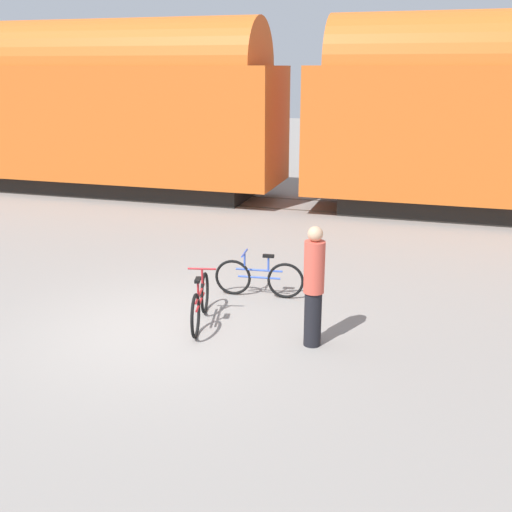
{
  "coord_description": "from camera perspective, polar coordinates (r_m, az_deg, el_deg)",
  "views": [
    {
      "loc": [
        3.98,
        -7.81,
        3.96
      ],
      "look_at": [
        1.4,
        0.84,
        1.1
      ],
      "focal_mm": 42.0,
      "sensor_mm": 36.0,
      "label": 1
    }
  ],
  "objects": [
    {
      "name": "rail_near",
      "position": [
        17.44,
        2.99,
        4.48
      ],
      "size": [
        65.69,
        0.07,
        0.01
      ],
      "primitive_type": "cube",
      "color": "#4C4238",
      "rests_on": "ground_plane"
    },
    {
      "name": "bicycle_maroon",
      "position": [
        9.62,
        -5.33,
        -4.43
      ],
      "size": [
        0.5,
        1.64,
        0.86
      ],
      "color": "black",
      "rests_on": "ground_plane"
    },
    {
      "name": "person_in_red",
      "position": [
        8.7,
        5.52,
        -2.85
      ],
      "size": [
        0.3,
        0.3,
        1.83
      ],
      "rotation": [
        0.0,
        0.0,
        2.38
      ],
      "color": "black",
      "rests_on": "ground_plane"
    },
    {
      "name": "freight_train",
      "position": [
        17.72,
        3.7,
        13.88
      ],
      "size": [
        53.69,
        2.87,
        5.35
      ],
      "color": "black",
      "rests_on": "ground_plane"
    },
    {
      "name": "bicycle_blue",
      "position": [
        10.71,
        0.29,
        -2.1
      ],
      "size": [
        1.62,
        0.46,
        0.82
      ],
      "color": "black",
      "rests_on": "ground_plane"
    },
    {
      "name": "rail_far",
      "position": [
        18.81,
        4.03,
        5.42
      ],
      "size": [
        65.69,
        0.07,
        0.01
      ],
      "primitive_type": "cube",
      "color": "#4C4238",
      "rests_on": "ground_plane"
    },
    {
      "name": "ground_plane",
      "position": [
        9.62,
        -9.52,
        -6.99
      ],
      "size": [
        80.0,
        80.0,
        0.0
      ],
      "primitive_type": "plane",
      "color": "gray"
    }
  ]
}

